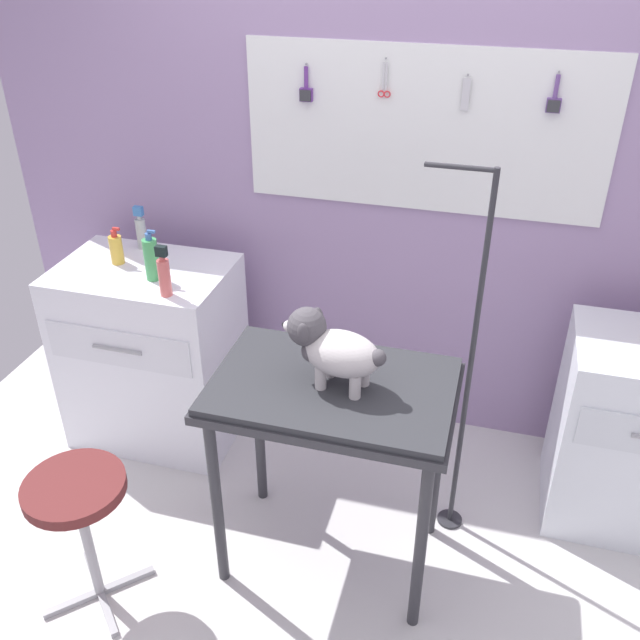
# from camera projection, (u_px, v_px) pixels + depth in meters

# --- Properties ---
(ground) EXTENTS (4.40, 4.00, 0.04)m
(ground) POSITION_uv_depth(u_px,v_px,m) (325.00, 603.00, 2.77)
(ground) COLOR silver
(rear_wall_panel) EXTENTS (4.00, 0.11, 2.30)m
(rear_wall_panel) POSITION_uv_depth(u_px,v_px,m) (401.00, 209.00, 3.22)
(rear_wall_panel) COLOR #9C82AD
(rear_wall_panel) RESTS_ON ground
(grooming_table) EXTENTS (0.90, 0.59, 0.90)m
(grooming_table) POSITION_uv_depth(u_px,v_px,m) (332.00, 406.00, 2.56)
(grooming_table) COLOR #2D2D33
(grooming_table) RESTS_ON ground
(grooming_arm) EXTENTS (0.29, 0.11, 1.64)m
(grooming_arm) POSITION_uv_depth(u_px,v_px,m) (466.00, 382.00, 2.73)
(grooming_arm) COLOR #2D2D33
(grooming_arm) RESTS_ON ground
(dog) EXTENTS (0.39, 0.22, 0.28)m
(dog) POSITION_uv_depth(u_px,v_px,m) (332.00, 348.00, 2.43)
(dog) COLOR silver
(dog) RESTS_ON grooming_table
(counter_left) EXTENTS (0.80, 0.58, 0.94)m
(counter_left) POSITION_uv_depth(u_px,v_px,m) (153.00, 353.00, 3.44)
(counter_left) COLOR white
(counter_left) RESTS_ON ground
(cabinet_right) EXTENTS (0.68, 0.54, 0.89)m
(cabinet_right) POSITION_uv_depth(u_px,v_px,m) (640.00, 434.00, 2.95)
(cabinet_right) COLOR white
(cabinet_right) RESTS_ON ground
(stool) EXTENTS (0.37, 0.37, 0.61)m
(stool) POSITION_uv_depth(u_px,v_px,m) (78.00, 504.00, 2.53)
(stool) COLOR #9E9EA3
(stool) RESTS_ON ground
(conditioner_bottle) EXTENTS (0.07, 0.06, 0.24)m
(conditioner_bottle) POSITION_uv_depth(u_px,v_px,m) (151.00, 259.00, 3.06)
(conditioner_bottle) COLOR #42A55A
(conditioner_bottle) RESTS_ON counter_left
(spray_bottle_short) EXTENTS (0.05, 0.05, 0.21)m
(spray_bottle_short) POSITION_uv_depth(u_px,v_px,m) (141.00, 230.00, 3.34)
(spray_bottle_short) COLOR #A8B0B0
(spray_bottle_short) RESTS_ON counter_left
(shampoo_bottle) EXTENTS (0.06, 0.06, 0.18)m
(shampoo_bottle) POSITION_uv_depth(u_px,v_px,m) (116.00, 249.00, 3.21)
(shampoo_bottle) COLOR gold
(shampoo_bottle) RESTS_ON counter_left
(spray_bottle_tall) EXTENTS (0.05, 0.05, 0.23)m
(spray_bottle_tall) POSITION_uv_depth(u_px,v_px,m) (164.00, 274.00, 2.93)
(spray_bottle_tall) COLOR #D2605C
(spray_bottle_tall) RESTS_ON counter_left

